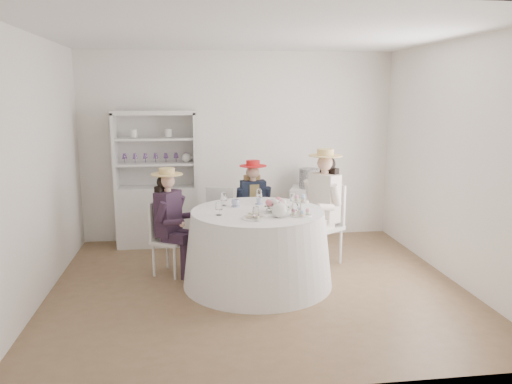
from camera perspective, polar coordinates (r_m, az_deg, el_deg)
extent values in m
plane|color=brown|center=(5.65, 0.14, -10.71)|extent=(4.50, 4.50, 0.00)
plane|color=white|center=(5.28, 0.15, 17.65)|extent=(4.50, 4.50, 0.00)
plane|color=white|center=(7.27, -1.98, 5.19)|extent=(4.50, 0.00, 4.50)
plane|color=white|center=(3.36, 4.72, -1.83)|extent=(4.50, 0.00, 4.50)
plane|color=white|center=(5.47, -23.92, 2.29)|extent=(0.00, 4.50, 4.50)
plane|color=white|center=(6.02, 21.91, 3.16)|extent=(0.00, 4.50, 4.50)
cone|color=white|center=(5.60, 0.19, -6.42)|extent=(1.67, 1.67, 0.82)
cylinder|color=white|center=(5.49, 0.19, -2.22)|extent=(1.47, 1.47, 0.02)
cube|color=silver|center=(7.16, -11.15, -2.68)|extent=(1.17, 0.63, 0.83)
cube|color=silver|center=(7.19, -11.34, 4.87)|extent=(1.10, 0.26, 1.02)
cube|color=silver|center=(6.97, -11.60, 8.88)|extent=(1.17, 0.63, 0.06)
cube|color=silver|center=(7.06, -15.80, 4.56)|extent=(0.12, 0.42, 1.02)
cube|color=silver|center=(6.99, -7.02, 4.83)|extent=(0.12, 0.42, 1.02)
cube|color=silver|center=(7.02, -11.38, 3.20)|extent=(1.09, 0.57, 0.03)
cube|color=silver|center=(6.99, -11.48, 5.99)|extent=(1.09, 0.57, 0.03)
sphere|color=white|center=(7.00, -7.98, 3.90)|extent=(0.13, 0.13, 0.13)
cube|color=silver|center=(7.28, 6.00, -2.53)|extent=(0.63, 0.63, 0.78)
cylinder|color=black|center=(7.18, 6.09, 1.57)|extent=(0.29, 0.29, 0.28)
cube|color=silver|center=(5.96, -9.75, -5.55)|extent=(0.50, 0.50, 0.04)
cylinder|color=silver|center=(5.84, -9.27, -8.04)|extent=(0.03, 0.03, 0.40)
cylinder|color=silver|center=(6.07, -7.78, -7.25)|extent=(0.03, 0.03, 0.40)
cylinder|color=silver|center=(5.99, -11.61, -7.62)|extent=(0.03, 0.03, 0.40)
cylinder|color=silver|center=(6.22, -10.07, -6.87)|extent=(0.03, 0.03, 0.40)
cube|color=silver|center=(5.99, -11.12, -3.11)|extent=(0.20, 0.31, 0.45)
cube|color=black|center=(5.89, -10.00, -2.42)|extent=(0.32, 0.37, 0.52)
cube|color=black|center=(5.82, -9.32, -5.21)|extent=(0.32, 0.26, 0.11)
cylinder|color=black|center=(5.84, -8.19, -7.91)|extent=(0.09, 0.09, 0.41)
cylinder|color=black|center=(5.70, -10.76, -2.23)|extent=(0.18, 0.15, 0.25)
cube|color=black|center=(5.95, -8.47, -4.82)|extent=(0.32, 0.26, 0.11)
cylinder|color=black|center=(5.97, -7.36, -7.46)|extent=(0.09, 0.09, 0.41)
cylinder|color=black|center=(6.01, -8.75, -1.49)|extent=(0.18, 0.15, 0.25)
cylinder|color=#D8A889|center=(5.83, -10.09, 0.25)|extent=(0.08, 0.08, 0.07)
sphere|color=#D8A889|center=(5.81, -10.13, 1.21)|extent=(0.17, 0.17, 0.17)
sphere|color=black|center=(5.84, -10.45, 1.11)|extent=(0.17, 0.17, 0.17)
cube|color=black|center=(5.89, -10.63, -0.90)|extent=(0.17, 0.22, 0.34)
cylinder|color=#DCB96B|center=(5.80, -10.15, 2.00)|extent=(0.36, 0.36, 0.01)
cylinder|color=#DCB96B|center=(5.79, -10.17, 2.35)|extent=(0.18, 0.18, 0.07)
cube|color=silver|center=(6.63, -0.31, -3.74)|extent=(0.38, 0.38, 0.04)
cylinder|color=silver|center=(6.52, -1.29, -5.86)|extent=(0.03, 0.03, 0.39)
cylinder|color=silver|center=(6.58, 1.17, -5.71)|extent=(0.03, 0.03, 0.39)
cylinder|color=silver|center=(6.79, -1.74, -5.17)|extent=(0.03, 0.03, 0.39)
cylinder|color=silver|center=(6.84, 0.62, -5.03)|extent=(0.03, 0.03, 0.39)
cube|color=silver|center=(6.72, -0.59, -1.41)|extent=(0.34, 0.05, 0.45)
cube|color=#181F31|center=(6.57, -0.35, -0.92)|extent=(0.33, 0.20, 0.52)
cube|color=tan|center=(6.57, -0.35, -0.92)|extent=(0.14, 0.21, 0.45)
cube|color=#181F31|center=(6.49, -0.81, -3.40)|extent=(0.14, 0.31, 0.11)
cylinder|color=#181F31|center=(6.45, -0.59, -5.98)|extent=(0.09, 0.09, 0.41)
cylinder|color=#181F31|center=(6.48, -1.88, -0.51)|extent=(0.09, 0.16, 0.25)
cube|color=#181F31|center=(6.52, 0.57, -3.33)|extent=(0.14, 0.31, 0.11)
cylinder|color=#181F31|center=(6.48, 0.81, -5.89)|extent=(0.09, 0.09, 0.41)
cylinder|color=#181F31|center=(6.56, 1.29, -0.38)|extent=(0.09, 0.16, 0.25)
cylinder|color=#D8A889|center=(6.51, -0.35, 1.46)|extent=(0.08, 0.08, 0.07)
sphere|color=#D8A889|center=(6.50, -0.35, 2.31)|extent=(0.17, 0.17, 0.17)
sphere|color=tan|center=(6.54, -0.42, 2.25)|extent=(0.17, 0.17, 0.17)
cube|color=tan|center=(6.60, -0.47, 0.49)|extent=(0.22, 0.09, 0.34)
cylinder|color=red|center=(6.49, -0.35, 3.01)|extent=(0.36, 0.36, 0.01)
cylinder|color=red|center=(6.48, -0.35, 3.32)|extent=(0.18, 0.18, 0.07)
cube|color=silver|center=(6.30, 7.59, -4.05)|extent=(0.57, 0.57, 0.04)
cylinder|color=silver|center=(6.36, 5.44, -6.08)|extent=(0.04, 0.04, 0.45)
cylinder|color=silver|center=(6.15, 7.66, -6.74)|extent=(0.04, 0.04, 0.45)
cylinder|color=silver|center=(6.59, 7.42, -5.50)|extent=(0.04, 0.04, 0.45)
cylinder|color=silver|center=(6.39, 9.63, -6.11)|extent=(0.04, 0.04, 0.45)
cube|color=silver|center=(6.37, 8.76, -1.35)|extent=(0.24, 0.34, 0.51)
cube|color=white|center=(6.23, 7.81, -0.64)|extent=(0.37, 0.42, 0.59)
cube|color=white|center=(6.25, 6.23, -3.36)|extent=(0.36, 0.30, 0.12)
cylinder|color=white|center=(6.24, 5.26, -6.32)|extent=(0.10, 0.10, 0.47)
cylinder|color=white|center=(6.32, 6.13, 0.24)|extent=(0.20, 0.18, 0.28)
cube|color=white|center=(6.13, 7.49, -3.68)|extent=(0.36, 0.30, 0.12)
cylinder|color=white|center=(6.12, 6.52, -6.70)|extent=(0.10, 0.10, 0.47)
cylinder|color=white|center=(6.05, 9.08, -0.34)|extent=(0.20, 0.18, 0.28)
cylinder|color=#D8A889|center=(6.17, 7.88, 2.25)|extent=(0.09, 0.09, 0.08)
sphere|color=#D8A889|center=(6.16, 7.91, 3.29)|extent=(0.19, 0.19, 0.19)
sphere|color=black|center=(6.19, 8.19, 3.18)|extent=(0.19, 0.19, 0.19)
cube|color=black|center=(6.26, 8.34, 1.02)|extent=(0.20, 0.25, 0.39)
cylinder|color=#DCB96B|center=(6.14, 7.93, 4.14)|extent=(0.41, 0.41, 0.01)
cylinder|color=#DCB96B|center=(6.14, 7.94, 4.52)|extent=(0.21, 0.21, 0.08)
cube|color=silver|center=(6.66, -3.75, -3.41)|extent=(0.48, 0.48, 0.04)
cylinder|color=silver|center=(6.83, -2.16, -4.94)|extent=(0.03, 0.03, 0.42)
cylinder|color=silver|center=(6.90, -4.66, -4.81)|extent=(0.03, 0.03, 0.42)
cylinder|color=silver|center=(6.54, -2.74, -5.67)|extent=(0.03, 0.03, 0.42)
cylinder|color=silver|center=(6.62, -5.34, -5.52)|extent=(0.03, 0.03, 0.42)
cube|color=silver|center=(6.44, -4.14, -1.56)|extent=(0.36, 0.14, 0.48)
imported|color=white|center=(5.67, -2.36, -1.33)|extent=(0.12, 0.12, 0.07)
imported|color=white|center=(5.79, 0.38, -1.09)|extent=(0.07, 0.07, 0.07)
imported|color=white|center=(5.67, 1.97, -1.34)|extent=(0.11, 0.11, 0.07)
imported|color=white|center=(5.44, 2.34, -1.95)|extent=(0.28, 0.28, 0.06)
sphere|color=#E67384|center=(5.41, 3.00, -1.32)|extent=(0.07, 0.07, 0.07)
sphere|color=white|center=(5.44, 2.81, -1.24)|extent=(0.07, 0.07, 0.07)
sphere|color=#E67384|center=(5.46, 2.45, -1.20)|extent=(0.07, 0.07, 0.07)
sphere|color=white|center=(5.45, 2.05, -1.21)|extent=(0.07, 0.07, 0.07)
sphere|color=#E67384|center=(5.43, 1.77, -1.27)|extent=(0.07, 0.07, 0.07)
sphere|color=white|center=(5.39, 1.71, -1.36)|extent=(0.07, 0.07, 0.07)
sphere|color=#E67384|center=(5.36, 1.89, -1.44)|extent=(0.07, 0.07, 0.07)
sphere|color=white|center=(5.34, 2.26, -1.48)|extent=(0.07, 0.07, 0.07)
sphere|color=#E67384|center=(5.35, 2.66, -1.47)|extent=(0.07, 0.07, 0.07)
sphere|color=white|center=(5.37, 2.95, -1.41)|extent=(0.07, 0.07, 0.07)
sphere|color=white|center=(5.18, 2.72, -2.09)|extent=(0.17, 0.17, 0.17)
cylinder|color=white|center=(5.20, 3.82, -1.96)|extent=(0.10, 0.03, 0.08)
cylinder|color=white|center=(5.16, 2.72, -1.20)|extent=(0.04, 0.04, 0.02)
cylinder|color=white|center=(5.14, -0.25, -2.97)|extent=(0.26, 0.26, 0.01)
cube|color=beige|center=(5.11, -0.77, -2.79)|extent=(0.06, 0.04, 0.03)
cube|color=beige|center=(5.13, -0.25, -2.59)|extent=(0.07, 0.05, 0.03)
cube|color=beige|center=(5.16, 0.27, -2.65)|extent=(0.07, 0.06, 0.03)
cube|color=beige|center=(5.16, -0.52, -2.49)|extent=(0.07, 0.07, 0.03)
cube|color=beige|center=(5.10, 0.14, -2.81)|extent=(0.06, 0.07, 0.03)
cylinder|color=white|center=(5.28, 5.12, -2.63)|extent=(0.23, 0.23, 0.01)
cylinder|color=white|center=(5.26, 5.13, -1.89)|extent=(0.02, 0.02, 0.15)
cylinder|color=white|center=(5.25, 5.15, -1.07)|extent=(0.17, 0.17, 0.01)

